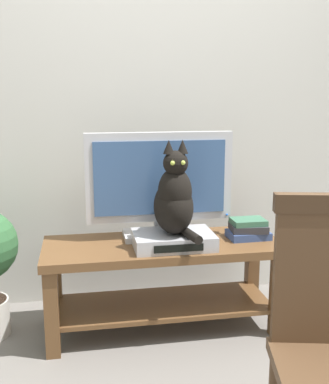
{
  "coord_description": "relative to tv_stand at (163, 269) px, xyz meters",
  "views": [
    {
      "loc": [
        -0.44,
        -1.74,
        1.28
      ],
      "look_at": [
        -0.02,
        0.59,
        0.78
      ],
      "focal_mm": 44.28,
      "sensor_mm": 36.0,
      "label": 1
    }
  ],
  "objects": [
    {
      "name": "tv",
      "position": [
        0.0,
        0.1,
        0.45
      ],
      "size": [
        0.8,
        0.2,
        0.58
      ],
      "color": "#B7B7BC",
      "rests_on": "tv_stand"
    },
    {
      "name": "back_wall",
      "position": [
        0.02,
        0.52,
        1.06
      ],
      "size": [
        7.0,
        0.12,
        2.8
      ],
      "primitive_type": "cube",
      "color": "beige",
      "rests_on": "ground"
    },
    {
      "name": "book_stack",
      "position": [
        0.48,
        -0.0,
        0.2
      ],
      "size": [
        0.23,
        0.18,
        0.11
      ],
      "color": "#33477A",
      "rests_on": "tv_stand"
    },
    {
      "name": "media_box",
      "position": [
        0.04,
        -0.07,
        0.18
      ],
      "size": [
        0.41,
        0.28,
        0.07
      ],
      "color": "#ADADB2",
      "rests_on": "tv_stand"
    },
    {
      "name": "tv_stand",
      "position": [
        0.0,
        0.0,
        0.0
      ],
      "size": [
        1.26,
        0.48,
        0.49
      ],
      "color": "brown",
      "rests_on": "ground"
    },
    {
      "name": "cat",
      "position": [
        0.04,
        -0.09,
        0.4
      ],
      "size": [
        0.2,
        0.36,
        0.49
      ],
      "color": "black",
      "rests_on": "media_box"
    }
  ]
}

